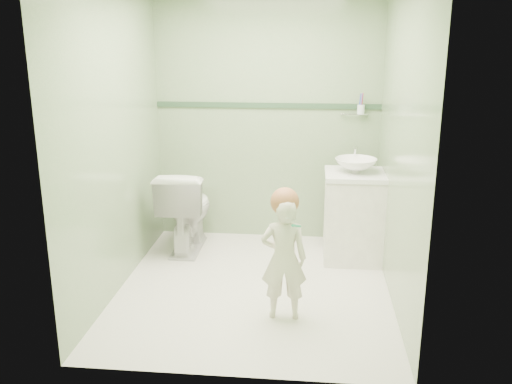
# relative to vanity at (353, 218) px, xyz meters

# --- Properties ---
(ground) EXTENTS (2.50, 2.50, 0.00)m
(ground) POSITION_rel_vanity_xyz_m (-0.84, -0.70, -0.40)
(ground) COLOR silver
(ground) RESTS_ON ground
(room_shell) EXTENTS (2.50, 2.54, 2.40)m
(room_shell) POSITION_rel_vanity_xyz_m (-0.84, -0.70, 0.80)
(room_shell) COLOR #7FA172
(room_shell) RESTS_ON ground
(trim_stripe) EXTENTS (2.20, 0.02, 0.05)m
(trim_stripe) POSITION_rel_vanity_xyz_m (-0.84, 0.54, 0.95)
(trim_stripe) COLOR #2D4A32
(trim_stripe) RESTS_ON room_shell
(vanity) EXTENTS (0.52, 0.50, 0.80)m
(vanity) POSITION_rel_vanity_xyz_m (0.00, 0.00, 0.00)
(vanity) COLOR white
(vanity) RESTS_ON ground
(counter) EXTENTS (0.54, 0.52, 0.04)m
(counter) POSITION_rel_vanity_xyz_m (0.00, 0.00, 0.41)
(counter) COLOR white
(counter) RESTS_ON vanity
(basin) EXTENTS (0.37, 0.37, 0.13)m
(basin) POSITION_rel_vanity_xyz_m (0.00, 0.00, 0.49)
(basin) COLOR white
(basin) RESTS_ON counter
(faucet) EXTENTS (0.03, 0.13, 0.18)m
(faucet) POSITION_rel_vanity_xyz_m (0.00, 0.19, 0.57)
(faucet) COLOR silver
(faucet) RESTS_ON counter
(cup_holder) EXTENTS (0.26, 0.07, 0.21)m
(cup_holder) POSITION_rel_vanity_xyz_m (0.05, 0.48, 0.93)
(cup_holder) COLOR silver
(cup_holder) RESTS_ON room_shell
(toilet) EXTENTS (0.45, 0.79, 0.80)m
(toilet) POSITION_rel_vanity_xyz_m (-1.58, 0.10, -0.00)
(toilet) COLOR white
(toilet) RESTS_ON ground
(toddler) EXTENTS (0.35, 0.24, 0.92)m
(toddler) POSITION_rel_vanity_xyz_m (-0.58, -1.16, 0.06)
(toddler) COLOR beige
(toddler) RESTS_ON ground
(hair_cap) EXTENTS (0.20, 0.20, 0.20)m
(hair_cap) POSITION_rel_vanity_xyz_m (-0.58, -1.14, 0.48)
(hair_cap) COLOR #A2623B
(hair_cap) RESTS_ON toddler
(teal_toothbrush) EXTENTS (0.11, 0.13, 0.08)m
(teal_toothbrush) POSITION_rel_vanity_xyz_m (-0.49, -1.28, 0.36)
(teal_toothbrush) COLOR #199667
(teal_toothbrush) RESTS_ON toddler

